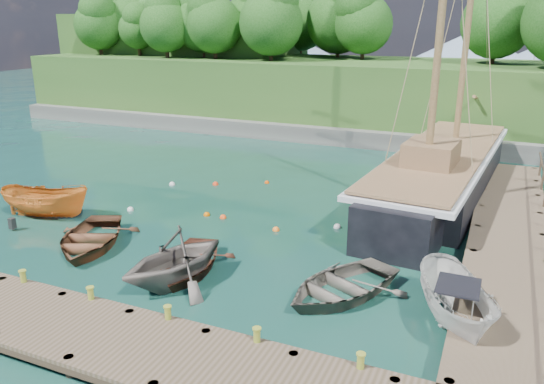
{
  "coord_description": "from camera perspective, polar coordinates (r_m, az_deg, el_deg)",
  "views": [
    {
      "loc": [
        10.62,
        -16.85,
        9.27
      ],
      "look_at": [
        1.57,
        3.78,
        2.0
      ],
      "focal_mm": 35.0,
      "sensor_mm": 36.0,
      "label": 1
    }
  ],
  "objects": [
    {
      "name": "dock_near",
      "position": [
        16.1,
        -13.97,
        -15.98
      ],
      "size": [
        20.0,
        3.2,
        1.1
      ],
      "color": "#4B3E2A",
      "rests_on": "ground"
    },
    {
      "name": "mooring_buoy_4",
      "position": [
        31.69,
        -6.09,
        0.78
      ],
      "size": [
        0.36,
        0.36,
        0.36
      ],
      "primitive_type": "sphere",
      "color": "#F13C15",
      "rests_on": "ground"
    },
    {
      "name": "bollard_2",
      "position": [
        17.27,
        -10.98,
        -14.95
      ],
      "size": [
        0.26,
        0.26,
        0.45
      ],
      "primitive_type": "cylinder",
      "color": "olive",
      "rests_on": "ground"
    },
    {
      "name": "rowboat_1",
      "position": [
        20.29,
        -10.33,
        -9.6
      ],
      "size": [
        4.98,
        5.35,
        2.3
      ],
      "primitive_type": "imported",
      "rotation": [
        0.0,
        0.0,
        -0.33
      ],
      "color": "#645B54",
      "rests_on": "ground"
    },
    {
      "name": "bollard_1",
      "position": [
        18.94,
        -18.68,
        -12.45
      ],
      "size": [
        0.26,
        0.26,
        0.45
      ],
      "primitive_type": "cylinder",
      "color": "olive",
      "rests_on": "ground"
    },
    {
      "name": "mooring_buoy_1",
      "position": [
        26.76,
        -7.03,
        -2.52
      ],
      "size": [
        0.33,
        0.33,
        0.33
      ],
      "primitive_type": "sphere",
      "color": "#DB6200",
      "rests_on": "ground"
    },
    {
      "name": "rowboat_3",
      "position": [
        19.33,
        7.36,
        -10.93
      ],
      "size": [
        5.27,
        5.9,
        1.01
      ],
      "primitive_type": "imported",
      "rotation": [
        0.0,
        0.0,
        -0.46
      ],
      "color": "#5A5349",
      "rests_on": "ground"
    },
    {
      "name": "mooring_buoy_2",
      "position": [
        26.32,
        -5.29,
        -2.81
      ],
      "size": [
        0.33,
        0.33,
        0.33
      ],
      "primitive_type": "sphere",
      "color": "#F54C13",
      "rests_on": "ground"
    },
    {
      "name": "distant_ridge",
      "position": [
        87.21,
        20.08,
        13.61
      ],
      "size": [
        117.0,
        40.0,
        10.0
      ],
      "color": "#728CA5",
      "rests_on": "ground"
    },
    {
      "name": "rowboat_2",
      "position": [
        21.15,
        -9.03,
        -8.35
      ],
      "size": [
        4.14,
        5.05,
        0.91
      ],
      "primitive_type": "imported",
      "rotation": [
        0.0,
        0.0,
        0.25
      ],
      "color": "brown",
      "rests_on": "ground"
    },
    {
      "name": "dock_east",
      "position": [
        25.44,
        24.15,
        -4.08
      ],
      "size": [
        3.2,
        24.0,
        1.1
      ],
      "color": "#4B3E2A",
      "rests_on": "ground"
    },
    {
      "name": "headland",
      "position": [
        53.76,
        -2.37,
        13.89
      ],
      "size": [
        51.0,
        19.31,
        12.9
      ],
      "color": "#474744",
      "rests_on": "ground"
    },
    {
      "name": "mooring_buoy_5",
      "position": [
        31.85,
        -0.56,
        0.97
      ],
      "size": [
        0.28,
        0.28,
        0.28
      ],
      "primitive_type": "sphere",
      "color": "#F64900",
      "rests_on": "ground"
    },
    {
      "name": "mooring_buoy_3",
      "position": [
        25.19,
        7.05,
        -3.84
      ],
      "size": [
        0.37,
        0.37,
        0.37
      ],
      "primitive_type": "sphere",
      "color": "silver",
      "rests_on": "ground"
    },
    {
      "name": "ground",
      "position": [
        21.96,
        -7.81,
        -7.25
      ],
      "size": [
        160.0,
        160.0,
        0.0
      ],
      "primitive_type": "plane",
      "color": "#13372B",
      "rests_on": "ground"
    },
    {
      "name": "mooring_buoy_7",
      "position": [
        24.69,
        0.43,
        -4.16
      ],
      "size": [
        0.34,
        0.34,
        0.34
      ],
      "primitive_type": "sphere",
      "color": "orange",
      "rests_on": "ground"
    },
    {
      "name": "motorboat_orange",
      "position": [
        28.63,
        -22.95,
        -2.48
      ],
      "size": [
        4.92,
        2.71,
        1.8
      ],
      "primitive_type": "imported",
      "rotation": [
        0.0,
        0.0,
        1.79
      ],
      "color": "orange",
      "rests_on": "ground"
    },
    {
      "name": "mooring_buoy_6",
      "position": [
        32.03,
        -10.69,
        0.75
      ],
      "size": [
        0.36,
        0.36,
        0.36
      ],
      "primitive_type": "sphere",
      "color": "silver",
      "rests_on": "ground"
    },
    {
      "name": "mooring_buoy_0",
      "position": [
        28.22,
        -14.98,
        -1.92
      ],
      "size": [
        0.35,
        0.35,
        0.35
      ],
      "primitive_type": "sphere",
      "color": "silver",
      "rests_on": "ground"
    },
    {
      "name": "bollard_3",
      "position": [
        15.98,
        -1.61,
        -17.57
      ],
      "size": [
        0.26,
        0.26,
        0.45
      ],
      "primitive_type": "cylinder",
      "color": "olive",
      "rests_on": "ground"
    },
    {
      "name": "cabin_boat_white",
      "position": [
        18.4,
        18.95,
        -13.44
      ],
      "size": [
        3.46,
        5.14,
        1.86
      ],
      "primitive_type": "imported",
      "rotation": [
        0.0,
        0.0,
        0.38
      ],
      "color": "silver",
      "rests_on": "ground"
    },
    {
      "name": "rowboat_0",
      "position": [
        24.31,
        -18.91,
        -5.55
      ],
      "size": [
        5.29,
        6.0,
        1.03
      ],
      "primitive_type": "imported",
      "rotation": [
        0.0,
        0.0,
        0.43
      ],
      "color": "brown",
      "rests_on": "ground"
    },
    {
      "name": "schooner",
      "position": [
        30.81,
        17.65,
        1.58
      ],
      "size": [
        6.32,
        26.47,
        19.2
      ],
      "rotation": [
        0.0,
        0.0,
        -0.08
      ],
      "color": "black",
      "rests_on": "ground"
    },
    {
      "name": "bollard_0",
      "position": [
        20.92,
        -24.91,
        -10.23
      ],
      "size": [
        0.26,
        0.26,
        0.45
      ],
      "primitive_type": "cylinder",
      "color": "olive",
      "rests_on": "ground"
    }
  ]
}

